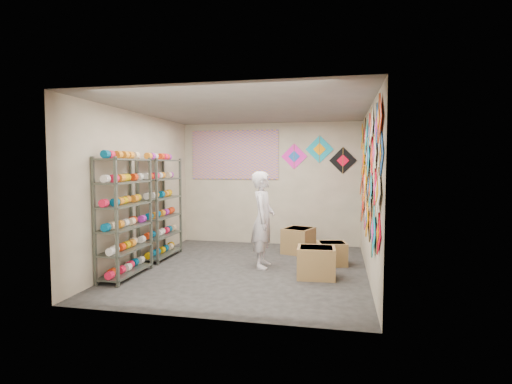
% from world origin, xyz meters
% --- Properties ---
extents(ground, '(4.50, 4.50, 0.00)m').
position_xyz_m(ground, '(0.00, 0.00, 0.00)').
color(ground, black).
extents(room_walls, '(4.50, 4.50, 4.50)m').
position_xyz_m(room_walls, '(0.00, 0.00, 1.64)').
color(room_walls, tan).
rests_on(room_walls, ground).
extents(shelf_rack_front, '(0.40, 1.10, 1.90)m').
position_xyz_m(shelf_rack_front, '(-1.78, -0.85, 0.95)').
color(shelf_rack_front, '#4C5147').
rests_on(shelf_rack_front, ground).
extents(shelf_rack_back, '(0.40, 1.10, 1.90)m').
position_xyz_m(shelf_rack_back, '(-1.78, 0.45, 0.95)').
color(shelf_rack_back, '#4C5147').
rests_on(shelf_rack_back, ground).
extents(string_spools, '(0.12, 2.36, 0.12)m').
position_xyz_m(string_spools, '(-1.78, -0.20, 1.05)').
color(string_spools, '#FF173E').
rests_on(string_spools, ground).
extents(kite_wall_display, '(0.06, 4.23, 2.09)m').
position_xyz_m(kite_wall_display, '(1.98, 0.07, 1.65)').
color(kite_wall_display, '#EC0022').
rests_on(kite_wall_display, room_walls).
extents(back_wall_kites, '(1.63, 0.02, 0.84)m').
position_xyz_m(back_wall_kites, '(1.09, 2.24, 1.98)').
color(back_wall_kites, '#E81BA7').
rests_on(back_wall_kites, room_walls).
extents(poster, '(2.00, 0.01, 1.10)m').
position_xyz_m(poster, '(-0.80, 2.23, 2.00)').
color(poster, '#644DA8').
rests_on(poster, room_walls).
extents(shopkeeper, '(0.64, 0.45, 1.66)m').
position_xyz_m(shopkeeper, '(0.25, 0.19, 0.83)').
color(shopkeeper, beige).
rests_on(shopkeeper, ground).
extents(carton_a, '(0.61, 0.52, 0.49)m').
position_xyz_m(carton_a, '(1.19, -0.29, 0.24)').
color(carton_a, '#9B7143').
rests_on(carton_a, ground).
extents(carton_b, '(0.57, 0.50, 0.41)m').
position_xyz_m(carton_b, '(1.42, 0.57, 0.20)').
color(carton_b, '#9B7143').
rests_on(carton_b, ground).
extents(carton_c, '(0.69, 0.72, 0.51)m').
position_xyz_m(carton_c, '(0.74, 1.41, 0.25)').
color(carton_c, '#9B7143').
rests_on(carton_c, ground).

